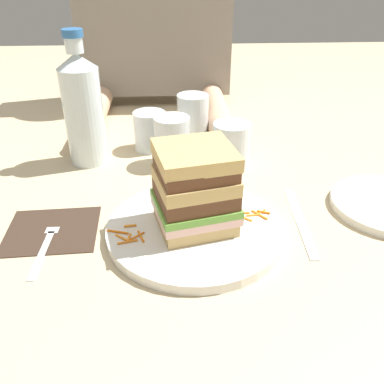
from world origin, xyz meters
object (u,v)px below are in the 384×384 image
Objects in this scene: juice_glass at (231,148)px; diner_across at (153,8)px; fork at (47,238)px; empty_tumbler_0 at (150,131)px; empty_tumbler_2 at (193,116)px; knife at (301,222)px; main_plate at (193,229)px; empty_tumbler_1 at (172,141)px; sandwich at (193,189)px; water_bottle at (83,108)px; napkin_dark at (52,231)px.

juice_glass is 0.16× the size of diner_across.
juice_glass reaches higher than fork.
empty_tumbler_2 is at bearing 33.67° from empty_tumbler_0.
empty_tumbler_0 reaches higher than fork.
knife is at bearing -69.08° from diner_across.
main_plate is 0.25m from empty_tumbler_1.
knife is (0.17, 0.02, -0.08)m from sandwich.
empty_tumbler_1 and empty_tumbler_2 have the same top height.
empty_tumbler_0 is 0.84× the size of empty_tumbler_2.
empty_tumbler_1 is (-0.20, 0.23, 0.05)m from knife.
main_plate is at bearing -53.01° from water_bottle.
knife is at bearing -48.29° from empty_tumbler_1.
empty_tumbler_1 reaches higher than fork.
main_plate is 0.35m from water_bottle.
sandwich reaches higher than empty_tumbler_0.
empty_tumbler_1 is (0.19, 0.25, 0.04)m from fork.
empty_tumbler_1 is 0.17× the size of diner_across.
knife is at bearing 3.59° from fork.
sandwich reaches higher than knife.
water_bottle is at bearing -151.63° from empty_tumbler_2.
empty_tumbler_2 is (0.02, 0.38, 0.04)m from main_plate.
empty_tumbler_0 is at bearing 64.71° from napkin_dark.
napkin_dark is at bearing -145.83° from juice_glass.
fork is (-0.22, -0.01, -0.07)m from sandwich.
diner_across is at bearing 76.72° from fork.
fork is (-0.22, -0.01, -0.00)m from main_plate.
juice_glass is at bearing -69.92° from diner_across.
empty_tumbler_0 is at bearing -91.64° from diner_across.
napkin_dark is at bearing -123.09° from empty_tumbler_2.
juice_glass is 0.17m from empty_tumbler_2.
empty_tumbler_0 is 0.84× the size of empty_tumbler_1.
juice_glass is at bearing 68.38° from main_plate.
water_bottle reaches higher than empty_tumbler_2.
napkin_dark is (-0.22, 0.01, -0.01)m from main_plate.
juice_glass is (0.31, 0.23, 0.04)m from fork.
napkin_dark is 1.53× the size of juice_glass.
empty_tumbler_1 is at bearing -58.20° from empty_tumbler_0.
sandwich is 1.48× the size of juice_glass.
empty_tumbler_2 is (0.22, 0.12, -0.06)m from water_bottle.
diner_across is at bearing 70.60° from water_bottle.
fork is (-0.00, -0.02, 0.00)m from napkin_dark.
juice_glass is at bearing -8.22° from water_bottle.
empty_tumbler_0 is at bearing 149.41° from juice_glass.
main_plate is at bearing -76.81° from empty_tumbler_0.
water_bottle is (-0.20, 0.26, 0.04)m from sandwich.
main_plate is at bearing -84.19° from diner_across.
empty_tumbler_2 reaches higher than napkin_dark.
fork is 0.29× the size of diner_across.
sandwich reaches higher than main_plate.
main_plate is 0.07m from sandwich.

